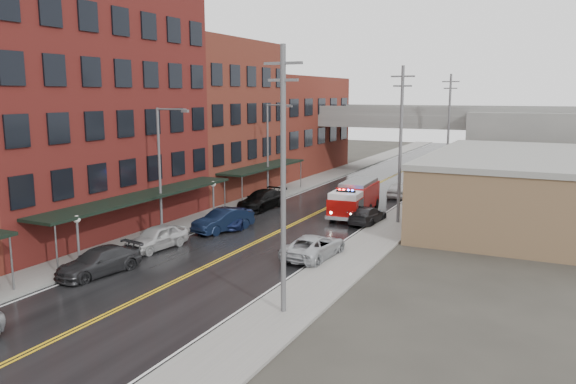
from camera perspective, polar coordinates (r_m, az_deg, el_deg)
The scene contains 30 objects.
road at distance 42.10m, azimuth -0.22°, elevation -3.68°, with size 11.00×160.00×0.02m, color black.
sidewalk_left at distance 45.68m, azimuth -8.49°, elevation -2.62°, with size 3.00×160.00×0.15m, color slate.
sidewalk_right at distance 39.52m, azimuth 9.36°, elevation -4.62°, with size 3.00×160.00×0.15m, color slate.
curb_left at distance 44.79m, azimuth -6.74°, elevation -2.83°, with size 0.30×160.00×0.15m, color gray.
curb_right at distance 40.00m, azimuth 7.09°, elevation -4.39°, with size 0.30×160.00×0.15m, color gray.
brick_building_b at distance 43.17m, azimuth -20.81°, elevation 8.08°, with size 9.00×20.00×18.00m, color #511715.
brick_building_c at distance 56.72m, azimuth -7.73°, elevation 7.40°, with size 9.00×15.00×15.00m, color brown.
brick_building_far at distance 72.02m, azimuth 0.04°, elevation 6.82°, with size 9.00×20.00×12.00m, color #5E1F18.
tan_building at distance 47.39m, azimuth 23.10°, elevation 0.13°, with size 14.00×22.00×5.00m, color brown.
right_far_block at distance 76.99m, azimuth 25.84°, elevation 4.54°, with size 18.00×30.00×8.00m, color slate.
awning_1 at distance 39.77m, azimuth -14.49°, elevation -0.42°, with size 2.60×18.00×3.09m.
awning_2 at distance 54.13m, azimuth -2.47°, elevation 2.57°, with size 2.60×13.00×3.09m.
globe_lamp_1 at distance 34.20m, azimuth -20.62°, elevation -3.57°, with size 0.44×0.44×3.12m.
globe_lamp_2 at distance 44.75m, azimuth -7.61°, elevation 0.06°, with size 0.44×0.44×3.12m.
street_lamp_1 at distance 39.62m, azimuth -12.66°, elevation 2.83°, with size 2.64×0.22×9.00m.
street_lamp_2 at distance 53.01m, azimuth -1.85°, elevation 4.81°, with size 2.64×0.22×9.00m.
utility_pole_0 at distance 24.55m, azimuth -0.49°, elevation 1.47°, with size 1.80×0.24×12.00m.
utility_pole_1 at distance 43.28m, azimuth 11.37°, elevation 4.95°, with size 1.80×0.24×12.00m.
utility_pole_2 at distance 62.80m, azimuth 16.00°, elevation 6.26°, with size 1.80×0.24×12.00m.
overpass at distance 71.18m, azimuth 11.23°, elevation 6.58°, with size 40.00×10.00×7.50m.
fire_truck at distance 46.48m, azimuth 6.78°, elevation -0.58°, with size 3.36×7.64×2.74m.
parked_car_left_3 at distance 33.14m, azimuth -18.67°, elevation -6.71°, with size 2.03×5.00×1.45m, color #28282A.
parked_car_left_4 at distance 37.32m, azimuth -13.20°, elevation -4.51°, with size 1.83×4.56×1.55m, color #B3B3B3.
parked_car_left_5 at distance 41.32m, azimuth -6.60°, elevation -2.87°, with size 1.71×4.91×1.62m, color black.
parked_car_left_6 at distance 42.75m, azimuth -5.61°, elevation -2.61°, with size 2.21×4.80×1.33m, color #121D45.
parked_car_left_7 at distance 48.92m, azimuth -2.68°, elevation -0.80°, with size 2.29×5.62×1.63m, color black.
parked_car_right_0 at distance 34.46m, azimuth 2.67°, elevation -5.54°, with size 2.41×5.23×1.45m, color #A7ABAF.
parked_car_right_1 at distance 43.95m, azimuth 8.07°, elevation -2.32°, with size 1.86×4.58×1.33m, color #28282A.
parked_car_right_2 at distance 55.46m, azimuth 11.19°, elevation 0.25°, with size 1.81×4.49×1.53m, color silver.
parked_car_right_3 at distance 61.08m, azimuth 13.22°, elevation 0.97°, with size 1.44×4.13×1.36m, color black.
Camera 1 is at (17.96, -6.76, 9.92)m, focal length 35.00 mm.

